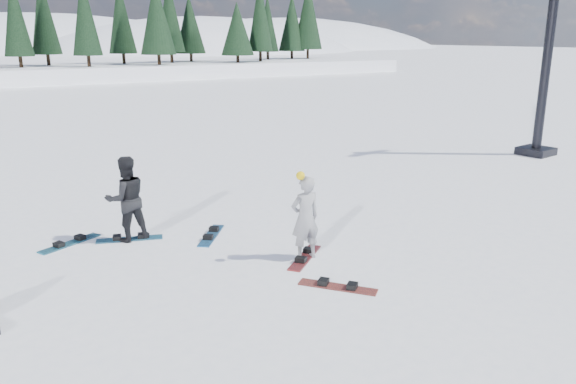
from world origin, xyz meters
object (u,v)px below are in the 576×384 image
object	(u,v)px
snowboarder_woman	(305,218)
snowboarder_man	(126,199)
lift_tower	(545,73)
snowboard_loose_b	(338,287)
snowboard_loose_c	(70,243)
snowboard_loose_a	(211,235)

from	to	relation	value
snowboarder_woman	snowboarder_man	xyz separation A→B (m)	(-2.89, 3.08, 0.08)
lift_tower	snowboard_loose_b	bearing A→B (deg)	-164.70
lift_tower	snowboard_loose_c	xyz separation A→B (m)	(-17.93, -0.81, -3.20)
lift_tower	snowboard_loose_c	size ratio (longest dim) A/B	5.26
lift_tower	snowboarder_woman	distance (m)	14.63
lift_tower	snowboard_loose_a	distance (m)	15.42
snowboard_loose_a	snowboard_loose_c	size ratio (longest dim) A/B	1.00
snowboard_loose_b	lift_tower	bearing A→B (deg)	73.43
snowboard_loose_a	snowboarder_woman	bearing A→B (deg)	-115.48
snowboard_loose_b	snowboard_loose_a	world-z (taller)	same
snowboarder_man	snowboarder_woman	bearing A→B (deg)	131.95
snowboard_loose_b	snowboard_loose_c	world-z (taller)	same
lift_tower	snowboard_loose_b	world-z (taller)	lift_tower
snowboard_loose_c	snowboard_loose_a	bearing A→B (deg)	-47.08
snowboard_loose_c	snowboarder_woman	bearing A→B (deg)	-65.60
lift_tower	snowboard_loose_a	world-z (taller)	lift_tower
lift_tower	snowboarder_woman	world-z (taller)	lift_tower
snowboarder_man	snowboard_loose_c	size ratio (longest dim) A/B	1.32
snowboarder_woman	snowboard_loose_c	bearing A→B (deg)	-37.99
lift_tower	snowboarder_man	bearing A→B (deg)	176.90
snowboarder_woman	snowboard_loose_b	world-z (taller)	snowboarder_woman
lift_tower	snowboarder_man	xyz separation A→B (m)	(-16.68, -1.24, -2.22)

